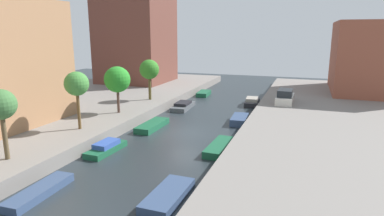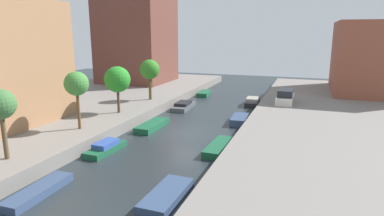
# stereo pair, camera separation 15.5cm
# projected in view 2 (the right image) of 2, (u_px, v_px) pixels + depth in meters

# --- Properties ---
(ground_plane) EXTENTS (84.00, 84.00, 0.00)m
(ground_plane) POSITION_uv_depth(u_px,v_px,m) (184.00, 133.00, 29.27)
(ground_plane) COLOR #232B30
(quay_left) EXTENTS (20.00, 64.00, 1.00)m
(quay_left) POSITION_uv_depth(u_px,v_px,m) (50.00, 114.00, 34.08)
(quay_left) COLOR gray
(quay_left) RESTS_ON ground_plane
(quay_right) EXTENTS (20.00, 64.00, 1.00)m
(quay_right) POSITION_uv_depth(u_px,v_px,m) (374.00, 147.00, 24.23)
(quay_right) COLOR gray
(quay_right) RESTS_ON ground_plane
(apartment_tower_far) EXTENTS (10.00, 9.97, 20.22)m
(apartment_tower_far) POSITION_uv_depth(u_px,v_px,m) (136.00, 17.00, 51.14)
(apartment_tower_far) COLOR brown
(apartment_tower_far) RESTS_ON quay_left
(low_block_right) EXTENTS (10.00, 13.26, 9.16)m
(low_block_right) POSITION_uv_depth(u_px,v_px,m) (375.00, 57.00, 42.73)
(low_block_right) COLOR brown
(low_block_right) RESTS_ON quay_right
(street_tree_1) EXTENTS (1.86, 1.86, 4.43)m
(street_tree_1) POSITION_uv_depth(u_px,v_px,m) (0.00, 105.00, 19.90)
(street_tree_1) COLOR brown
(street_tree_1) RESTS_ON quay_left
(street_tree_2) EXTENTS (1.95, 1.95, 4.72)m
(street_tree_2) POSITION_uv_depth(u_px,v_px,m) (76.00, 84.00, 26.30)
(street_tree_2) COLOR brown
(street_tree_2) RESTS_ON quay_left
(street_tree_3) EXTENTS (2.53, 2.53, 4.56)m
(street_tree_3) POSITION_uv_depth(u_px,v_px,m) (117.00, 80.00, 31.86)
(street_tree_3) COLOR #4F3830
(street_tree_3) RESTS_ON quay_left
(street_tree_4) EXTENTS (2.28, 2.28, 4.69)m
(street_tree_4) POSITION_uv_depth(u_px,v_px,m) (150.00, 70.00, 38.13)
(street_tree_4) COLOR #4E4524
(street_tree_4) RESTS_ON quay_left
(parked_car) EXTENTS (1.82, 4.55, 1.56)m
(parked_car) POSITION_uv_depth(u_px,v_px,m) (285.00, 97.00, 36.81)
(parked_car) COLOR beige
(parked_car) RESTS_ON quay_right
(moored_boat_left_1) EXTENTS (1.36, 4.40, 0.47)m
(moored_boat_left_1) POSITION_uv_depth(u_px,v_px,m) (38.00, 191.00, 18.05)
(moored_boat_left_1) COLOR #33476B
(moored_boat_left_1) RESTS_ON ground_plane
(moored_boat_left_2) EXTENTS (1.50, 3.75, 0.80)m
(moored_boat_left_2) POSITION_uv_depth(u_px,v_px,m) (106.00, 148.00, 24.58)
(moored_boat_left_2) COLOR #195638
(moored_boat_left_2) RESTS_ON ground_plane
(moored_boat_left_3) EXTENTS (1.53, 4.49, 0.54)m
(moored_boat_left_3) POSITION_uv_depth(u_px,v_px,m) (152.00, 125.00, 30.67)
(moored_boat_left_3) COLOR #195638
(moored_boat_left_3) RESTS_ON ground_plane
(moored_boat_left_4) EXTENTS (1.93, 4.61, 0.80)m
(moored_boat_left_4) POSITION_uv_depth(u_px,v_px,m) (183.00, 106.00, 38.59)
(moored_boat_left_4) COLOR #4C5156
(moored_boat_left_4) RESTS_ON ground_plane
(moored_boat_left_5) EXTENTS (1.72, 3.59, 0.57)m
(moored_boat_left_5) POSITION_uv_depth(u_px,v_px,m) (204.00, 93.00, 46.61)
(moored_boat_left_5) COLOR #195638
(moored_boat_left_5) RESTS_ON ground_plane
(moored_boat_right_1) EXTENTS (1.69, 4.05, 0.48)m
(moored_boat_right_1) POSITION_uv_depth(u_px,v_px,m) (167.00, 195.00, 17.58)
(moored_boat_right_1) COLOR #33476B
(moored_boat_right_1) RESTS_ON ground_plane
(moored_boat_right_2) EXTENTS (1.45, 4.30, 0.54)m
(moored_boat_right_2) POSITION_uv_depth(u_px,v_px,m) (219.00, 147.00, 24.88)
(moored_boat_right_2) COLOR #195638
(moored_boat_right_2) RESTS_ON ground_plane
(moored_boat_right_3) EXTENTS (1.67, 3.49, 0.69)m
(moored_boat_right_3) POSITION_uv_depth(u_px,v_px,m) (239.00, 120.00, 32.41)
(moored_boat_right_3) COLOR #33476B
(moored_boat_right_3) RESTS_ON ground_plane
(moored_boat_right_4) EXTENTS (1.83, 3.98, 0.98)m
(moored_boat_right_4) POSITION_uv_depth(u_px,v_px,m) (252.00, 102.00, 40.37)
(moored_boat_right_4) COLOR #232328
(moored_boat_right_4) RESTS_ON ground_plane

